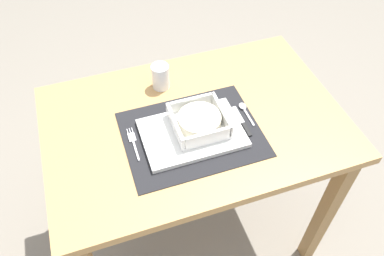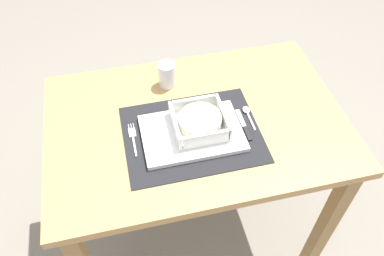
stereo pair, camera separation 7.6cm
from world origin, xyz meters
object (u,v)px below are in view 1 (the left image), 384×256
spoon (244,108)px  drinking_glass (161,78)px  dining_table (194,143)px  butter_knife (243,123)px  fork (133,141)px  porridge_bowl (199,121)px

spoon → drinking_glass: bearing=142.4°
spoon → drinking_glass: (-0.23, 0.20, 0.03)m
dining_table → spoon: size_ratio=9.09×
butter_knife → spoon: bearing=62.6°
fork → drinking_glass: bearing=57.6°
fork → drinking_glass: (0.15, 0.22, 0.03)m
porridge_bowl → spoon: porridge_bowl is taller
dining_table → drinking_glass: (-0.06, 0.19, 0.16)m
spoon → fork: bearing=-173.4°
spoon → drinking_glass: size_ratio=1.19×
butter_knife → drinking_glass: (-0.20, 0.26, 0.03)m
dining_table → drinking_glass: size_ratio=10.81×
porridge_bowl → spoon: 0.18m
dining_table → spoon: spoon is taller
dining_table → fork: 0.25m
dining_table → fork: bearing=-172.3°
porridge_bowl → spoon: bearing=11.9°
porridge_bowl → spoon: size_ratio=1.53×
spoon → butter_knife: spoon is taller
dining_table → butter_knife: butter_knife is taller
porridge_bowl → fork: bearing=175.1°
drinking_glass → dining_table: bearing=-73.0°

